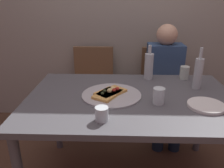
{
  "coord_description": "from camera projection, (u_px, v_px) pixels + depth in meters",
  "views": [
    {
      "loc": [
        -0.09,
        -1.45,
        1.42
      ],
      "look_at": [
        -0.14,
        0.11,
        0.81
      ],
      "focal_mm": 36.12,
      "sensor_mm": 36.0,
      "label": 1
    }
  ],
  "objects": [
    {
      "name": "pizza_tray",
      "position": [
        112.0,
        95.0,
        1.6
      ],
      "size": [
        0.42,
        0.42,
        0.01
      ],
      "primitive_type": "cylinder",
      "color": "#ADADB2",
      "rests_on": "dining_table"
    },
    {
      "name": "tumbler_near",
      "position": [
        102.0,
        114.0,
        1.27
      ],
      "size": [
        0.08,
        0.08,
        0.08
      ],
      "primitive_type": "cylinder",
      "color": "silver",
      "rests_on": "dining_table"
    },
    {
      "name": "wine_glass",
      "position": [
        159.0,
        96.0,
        1.47
      ],
      "size": [
        0.08,
        0.08,
        0.11
      ],
      "primitive_type": "cylinder",
      "color": "silver",
      "rests_on": "dining_table"
    },
    {
      "name": "back_wall",
      "position": [
        128.0,
        8.0,
        2.47
      ],
      "size": [
        6.0,
        0.1,
        2.6
      ],
      "primitive_type": "cube",
      "color": "gray",
      "rests_on": "ground_plane"
    },
    {
      "name": "chair_right",
      "position": [
        162.0,
        84.0,
        2.49
      ],
      "size": [
        0.44,
        0.44,
        0.9
      ],
      "rotation": [
        0.0,
        0.0,
        3.14
      ],
      "color": "brown",
      "rests_on": "ground_plane"
    },
    {
      "name": "guest_in_sweater",
      "position": [
        165.0,
        78.0,
        2.3
      ],
      "size": [
        0.36,
        0.56,
        1.17
      ],
      "rotation": [
        0.0,
        0.0,
        3.14
      ],
      "color": "navy",
      "rests_on": "ground_plane"
    },
    {
      "name": "dining_table",
      "position": [
        131.0,
        107.0,
        1.62
      ],
      "size": [
        1.48,
        0.96,
        0.76
      ],
      "color": "#4C4C51",
      "rests_on": "ground_plane"
    },
    {
      "name": "pizza_slice_extra",
      "position": [
        108.0,
        94.0,
        1.58
      ],
      "size": [
        0.22,
        0.26,
        0.05
      ],
      "color": "tan",
      "rests_on": "pizza_tray"
    },
    {
      "name": "wine_bottle",
      "position": [
        149.0,
        66.0,
        1.89
      ],
      "size": [
        0.07,
        0.07,
        0.29
      ],
      "color": "#B2BCC1",
      "rests_on": "dining_table"
    },
    {
      "name": "chair_left",
      "position": [
        93.0,
        83.0,
        2.51
      ],
      "size": [
        0.44,
        0.44,
        0.9
      ],
      "rotation": [
        0.0,
        0.0,
        3.14
      ],
      "color": "brown",
      "rests_on": "ground_plane"
    },
    {
      "name": "tumbler_far",
      "position": [
        184.0,
        73.0,
        1.91
      ],
      "size": [
        0.08,
        0.08,
        0.11
      ],
      "primitive_type": "cylinder",
      "color": "#B7C6BC",
      "rests_on": "dining_table"
    },
    {
      "name": "pizza_slice_last",
      "position": [
        111.0,
        92.0,
        1.61
      ],
      "size": [
        0.24,
        0.25,
        0.05
      ],
      "color": "tan",
      "rests_on": "pizza_tray"
    },
    {
      "name": "plate_stack",
      "position": [
        206.0,
        105.0,
        1.44
      ],
      "size": [
        0.24,
        0.24,
        0.02
      ],
      "primitive_type": "cylinder",
      "color": "white",
      "rests_on": "dining_table"
    },
    {
      "name": "beer_bottle",
      "position": [
        198.0,
        73.0,
        1.69
      ],
      "size": [
        0.06,
        0.06,
        0.32
      ],
      "color": "#B2BCC1",
      "rests_on": "dining_table"
    }
  ]
}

